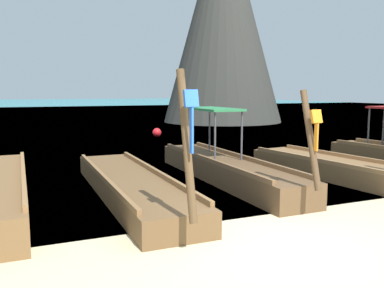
{
  "coord_description": "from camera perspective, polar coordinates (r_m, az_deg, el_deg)",
  "views": [
    {
      "loc": [
        -3.5,
        -4.8,
        2.3
      ],
      "look_at": [
        0.0,
        3.42,
        1.13
      ],
      "focal_mm": 37.89,
      "sensor_mm": 36.0,
      "label": 1
    }
  ],
  "objects": [
    {
      "name": "ground",
      "position": [
        6.36,
        12.51,
        -13.89
      ],
      "size": [
        120.0,
        120.0,
        0.0
      ],
      "primitive_type": "plane",
      "color": "beige"
    },
    {
      "name": "sea_water",
      "position": [
        66.34,
        -20.12,
        5.01
      ],
      "size": [
        120.0,
        120.0,
        0.0
      ],
      "primitive_type": "plane",
      "color": "teal",
      "rests_on": "ground"
    },
    {
      "name": "longtail_boat_blue_ribbon",
      "position": [
        8.99,
        -8.61,
        -5.82
      ],
      "size": [
        1.31,
        6.67,
        2.62
      ],
      "color": "brown",
      "rests_on": "ground"
    },
    {
      "name": "longtail_boat_orange_ribbon",
      "position": [
        10.5,
        4.7,
        -3.35
      ],
      "size": [
        1.11,
        6.75,
        2.33
      ],
      "color": "brown",
      "rests_on": "ground"
    },
    {
      "name": "longtail_boat_violet_ribbon",
      "position": [
        11.53,
        19.21,
        -3.19
      ],
      "size": [
        1.84,
        5.68,
        2.33
      ],
      "color": "brown",
      "rests_on": "ground"
    },
    {
      "name": "karst_rock",
      "position": [
        31.73,
        4.78,
        17.0
      ],
      "size": [
        9.32,
        8.88,
        15.95
      ],
      "color": "#383833",
      "rests_on": "ground"
    },
    {
      "name": "mooring_buoy_near",
      "position": [
        20.5,
        -4.97,
        1.62
      ],
      "size": [
        0.45,
        0.45,
        0.45
      ],
      "color": "red",
      "rests_on": "sea_water"
    }
  ]
}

